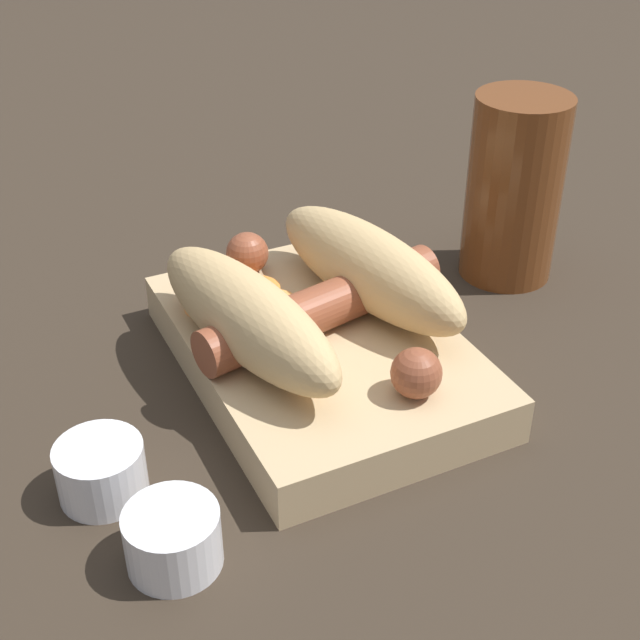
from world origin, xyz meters
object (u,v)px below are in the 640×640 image
at_px(sausage, 323,307).
at_px(condiment_cup_near, 102,473).
at_px(bread_roll, 310,290).
at_px(condiment_cup_far, 173,541).
at_px(food_tray, 320,353).
at_px(drink_glass, 514,189).

xyz_separation_m(sausage, condiment_cup_near, (-0.05, 0.16, -0.03)).
distance_m(bread_roll, sausage, 0.01).
distance_m(condiment_cup_near, condiment_cup_far, 0.06).
relative_size(food_tray, condiment_cup_near, 4.78).
height_order(bread_roll, drink_glass, drink_glass).
height_order(food_tray, drink_glass, drink_glass).
xyz_separation_m(bread_roll, condiment_cup_near, (-0.06, 0.15, -0.04)).
xyz_separation_m(bread_roll, condiment_cup_far, (-0.12, 0.13, -0.04)).
distance_m(food_tray, sausage, 0.03).
height_order(condiment_cup_near, drink_glass, drink_glass).
distance_m(bread_roll, drink_glass, 0.19).
bearing_deg(sausage, food_tray, 140.48).
relative_size(sausage, condiment_cup_near, 4.16).
bearing_deg(sausage, bread_roll, 55.40).
relative_size(bread_roll, sausage, 0.99).
relative_size(food_tray, bread_roll, 1.16).
height_order(food_tray, condiment_cup_near, condiment_cup_near).
bearing_deg(food_tray, sausage, -39.52).
height_order(bread_roll, condiment_cup_near, bread_roll).
bearing_deg(food_tray, drink_glass, -73.19).
distance_m(food_tray, drink_glass, 0.20).
distance_m(bread_roll, condiment_cup_near, 0.17).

